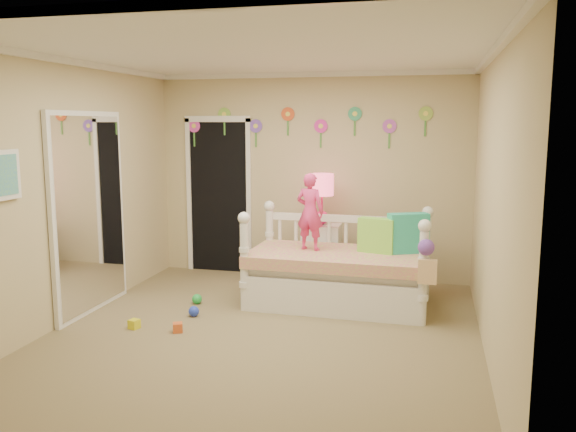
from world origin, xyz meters
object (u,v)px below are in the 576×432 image
(child, at_px, (310,212))
(table_lamp, at_px, (322,191))
(nightstand, at_px, (321,255))
(daybed, at_px, (338,257))

(child, bearing_deg, table_lamp, -78.38)
(child, distance_m, nightstand, 0.94)
(child, relative_size, table_lamp, 1.38)
(daybed, bearing_deg, table_lamp, 115.20)
(daybed, relative_size, nightstand, 2.58)
(child, xyz_separation_m, nightstand, (0.00, 0.69, -0.64))
(daybed, xyz_separation_m, nightstand, (-0.32, 0.72, -0.15))
(nightstand, bearing_deg, child, -90.77)
(child, bearing_deg, nightstand, -78.38)
(nightstand, bearing_deg, table_lamp, 179.54)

